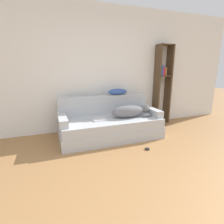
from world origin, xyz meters
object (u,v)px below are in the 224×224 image
(dog, at_px, (130,111))
(power_adapter, at_px, (147,149))
(couch, at_px, (110,128))
(laptop, at_px, (100,119))
(bookshelf, at_px, (163,81))
(throw_pillow, at_px, (118,92))

(dog, distance_m, power_adapter, 0.87)
(couch, relative_size, laptop, 6.30)
(couch, distance_m, power_adapter, 0.89)
(laptop, bearing_deg, dog, -9.56)
(bookshelf, relative_size, power_adapter, 31.71)
(laptop, height_order, throw_pillow, throw_pillow)
(throw_pillow, bearing_deg, bookshelf, 5.61)
(dog, xyz_separation_m, laptop, (-0.65, 0.02, -0.12))
(laptop, relative_size, throw_pillow, 0.73)
(couch, height_order, laptop, laptop)
(laptop, xyz_separation_m, power_adapter, (0.65, -0.72, -0.40))
(power_adapter, bearing_deg, throw_pillow, 95.47)
(throw_pillow, relative_size, power_adapter, 7.25)
(dog, distance_m, bookshelf, 1.38)
(dog, height_order, throw_pillow, throw_pillow)
(dog, relative_size, power_adapter, 13.74)
(dog, bearing_deg, throw_pillow, 103.81)
(couch, relative_size, dog, 2.42)
(throw_pillow, relative_size, bookshelf, 0.23)
(couch, height_order, power_adapter, couch)
(throw_pillow, bearing_deg, dog, -76.19)
(laptop, bearing_deg, power_adapter, -55.88)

